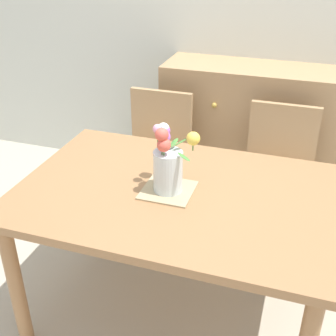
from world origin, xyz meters
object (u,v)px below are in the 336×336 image
object	(u,v)px
dining_table	(176,208)
flower_vase	(168,161)
chair_left	(156,150)
chair_right	(277,168)
dresser	(260,135)

from	to	relation	value
dining_table	flower_vase	world-z (taller)	flower_vase
chair_left	chair_right	world-z (taller)	same
dining_table	dresser	xyz separation A→B (m)	(0.22, 1.33, -0.17)
chair_right	dresser	bearing A→B (deg)	-70.48
dresser	dining_table	bearing A→B (deg)	-99.59
chair_right	flower_vase	size ratio (longest dim) A/B	2.84
dining_table	chair_right	world-z (taller)	chair_right
dining_table	dresser	distance (m)	1.36
dining_table	chair_left	xyz separation A→B (m)	(-0.40, 0.84, -0.15)
dining_table	flower_vase	size ratio (longest dim) A/B	4.61
chair_right	dining_table	bearing A→B (deg)	64.47
dining_table	chair_right	xyz separation A→B (m)	(0.40, 0.84, -0.15)
chair_left	chair_right	xyz separation A→B (m)	(0.80, 0.00, 0.00)
dining_table	dresser	world-z (taller)	dresser
flower_vase	dining_table	bearing A→B (deg)	13.02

